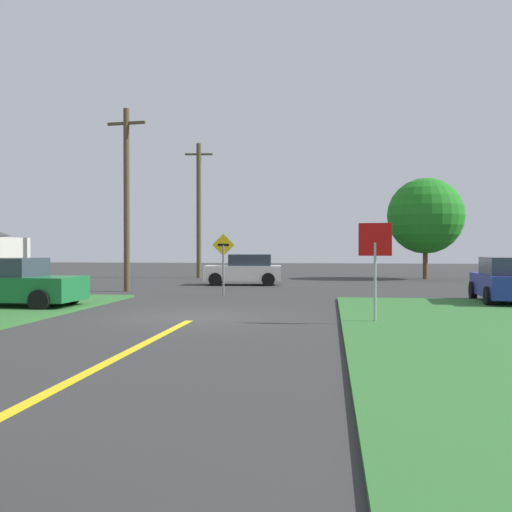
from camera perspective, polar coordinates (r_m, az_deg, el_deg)
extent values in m
plane|color=#333333|center=(16.17, -5.86, -6.07)|extent=(120.00, 120.00, 0.00)
cube|color=yellow|center=(8.68, -18.37, -11.98)|extent=(0.20, 14.00, 0.01)
cylinder|color=#9EA0A8|center=(14.68, 11.87, -2.71)|extent=(0.07, 0.07, 2.07)
cube|color=red|center=(14.66, 11.88, 1.65)|extent=(0.83, 0.17, 0.83)
cube|color=navy|center=(21.65, 23.88, -2.70)|extent=(2.06, 4.26, 0.76)
cube|color=#2D3842|center=(21.31, 24.07, -0.93)|extent=(1.72, 2.38, 0.60)
cylinder|color=black|center=(22.88, 20.95, -3.26)|extent=(0.26, 0.69, 0.68)
cylinder|color=black|center=(20.11, 22.31, -3.81)|extent=(0.26, 0.69, 0.68)
cube|color=white|center=(30.02, -1.33, -1.70)|extent=(4.15, 2.13, 0.76)
cube|color=#2D3842|center=(29.97, -0.59, -0.40)|extent=(2.33, 1.76, 0.60)
cylinder|color=black|center=(29.28, -4.12, -2.35)|extent=(0.70, 0.28, 0.68)
cylinder|color=black|center=(31.03, -3.74, -2.18)|extent=(0.70, 0.28, 0.68)
cylinder|color=black|center=(29.09, 1.23, -2.37)|extent=(0.70, 0.28, 0.68)
cylinder|color=black|center=(30.85, 1.31, -2.19)|extent=(0.70, 0.28, 0.68)
cube|color=#196B33|center=(19.96, -23.41, -2.99)|extent=(4.58, 2.05, 0.76)
cube|color=#2D3842|center=(20.11, -24.23, -1.02)|extent=(2.54, 1.76, 0.60)
cylinder|color=black|center=(20.03, -18.23, -3.81)|extent=(0.69, 0.24, 0.68)
cylinder|color=black|center=(18.38, -20.93, -4.23)|extent=(0.69, 0.24, 0.68)
cylinder|color=#4E3E27|center=(26.04, -12.87, 5.48)|extent=(0.26, 0.26, 8.15)
cube|color=#4E3E27|center=(26.54, -12.90, 12.87)|extent=(1.80, 0.30, 0.12)
cylinder|color=brown|center=(37.48, -5.76, 4.54)|extent=(0.31, 0.31, 8.82)
cube|color=brown|center=(37.91, -5.77, 10.13)|extent=(1.80, 0.31, 0.12)
cylinder|color=slate|center=(23.04, -3.30, -1.46)|extent=(0.08, 0.08, 2.07)
cube|color=yellow|center=(23.02, -3.30, 1.12)|extent=(0.90, 0.11, 0.91)
cube|color=black|center=(23.02, -3.30, 1.12)|extent=(0.45, 0.08, 0.10)
cylinder|color=brown|center=(37.33, 16.64, -0.64)|extent=(0.30, 0.30, 2.08)
sphere|color=#1C781B|center=(37.38, 16.66, 3.89)|extent=(4.77, 4.77, 4.77)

